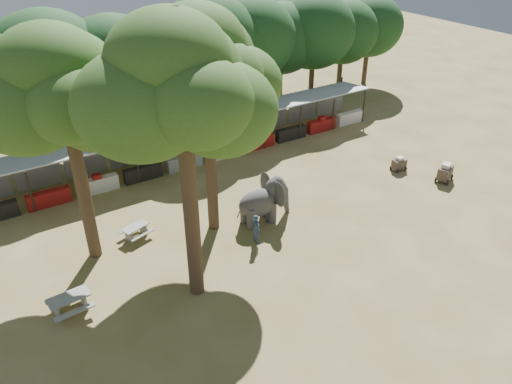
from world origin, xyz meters
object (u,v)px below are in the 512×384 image
yard_tree_left (59,92)px  handler (256,229)px  elephant (264,200)px  picnic_table_near (70,302)px  picnic_table_far (136,230)px  yard_tree_back (201,67)px  cart_front (445,172)px  cart_back (399,164)px  yard_tree_center (176,89)px

yard_tree_left → handler: (7.28, -3.56, -7.39)m
elephant → handler: elephant is taller
picnic_table_near → elephant: bearing=4.7°
picnic_table_far → yard_tree_back: bearing=-34.3°
handler → picnic_table_near: size_ratio=0.93×
yard_tree_back → handler: (1.28, -2.56, -7.73)m
elephant → cart_front: size_ratio=2.27×
cart_front → cart_back: (-1.32, 2.50, -0.12)m
yard_tree_left → yard_tree_back: 6.09m
yard_tree_center → yard_tree_back: (3.00, 4.00, -0.67)m
yard_tree_center → yard_tree_left: bearing=121.0°
handler → yard_tree_left: bearing=70.8°
cart_back → elephant: bearing=-173.9°
picnic_table_far → cart_back: bearing=-24.1°
picnic_table_far → cart_back: size_ratio=1.67×
handler → picnic_table_near: (-9.19, 0.01, -0.27)m
picnic_table_near → picnic_table_far: 5.61m
yard_tree_center → picnic_table_near: yard_tree_center is taller
yard_tree_left → elephant: size_ratio=3.49×
yard_tree_center → cart_back: 18.64m
yard_tree_back → elephant: (2.77, -1.03, -7.33)m
yard_tree_back → yard_tree_center: bearing=-126.9°
yard_tree_back → picnic_table_near: size_ratio=6.48×
yard_tree_center → handler: yard_tree_center is taller
handler → picnic_table_near: bearing=96.8°
yard_tree_left → picnic_table_far: yard_tree_left is taller
yard_tree_left → cart_front: yard_tree_left is taller
yard_tree_center → elephant: size_ratio=3.81×
elephant → yard_tree_back: bearing=161.2°
yard_tree_left → yard_tree_center: yard_tree_center is taller
elephant → cart_back: 10.41m
yard_tree_left → picnic_table_near: 8.65m
handler → cart_back: (11.87, 1.71, -0.36)m
yard_tree_center → picnic_table_far: (-0.66, 5.10, -8.77)m
yard_tree_back → cart_back: size_ratio=11.44×
picnic_table_near → picnic_table_far: (4.25, 3.66, -0.10)m
yard_tree_left → cart_back: 20.74m
yard_tree_center → cart_back: (16.15, 3.15, -8.75)m
yard_tree_center → elephant: yard_tree_center is taller
handler → cart_back: handler is taller
yard_tree_back → picnic_table_far: 8.95m
yard_tree_center → picnic_table_near: 10.06m
picnic_table_far → yard_tree_left: bearing=164.9°
cart_front → yard_tree_back: bearing=145.9°
yard_tree_center → cart_back: size_ratio=12.12×
handler → yard_tree_back: bearing=33.5°
yard_tree_left → cart_front: (20.47, -4.35, -7.63)m
elephant → picnic_table_far: elephant is taller
yard_tree_back → cart_front: bearing=-13.0°
yard_tree_left → handler: yard_tree_left is taller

